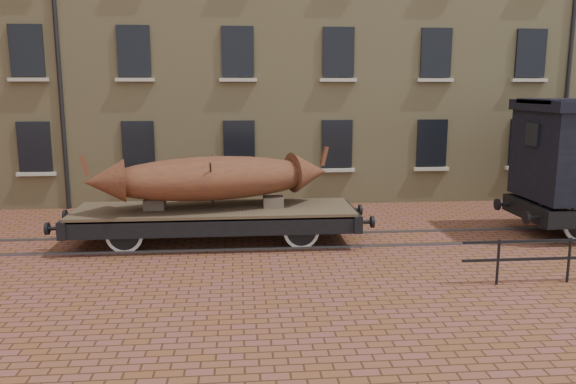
{
  "coord_description": "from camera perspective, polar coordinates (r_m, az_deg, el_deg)",
  "views": [
    {
      "loc": [
        -2.51,
        -14.92,
        4.19
      ],
      "look_at": [
        -1.16,
        0.5,
        1.3
      ],
      "focal_mm": 35.0,
      "sensor_mm": 36.0,
      "label": 1
    }
  ],
  "objects": [
    {
      "name": "warehouse_cream",
      "position": [
        25.67,
        7.74,
        16.77
      ],
      "size": [
        40.0,
        10.19,
        14.0
      ],
      "color": "tan",
      "rests_on": "ground"
    },
    {
      "name": "ground",
      "position": [
        15.7,
        4.38,
        -4.94
      ],
      "size": [
        90.0,
        90.0,
        0.0
      ],
      "primitive_type": "plane",
      "color": "brown"
    },
    {
      "name": "flatcar_wagon",
      "position": [
        15.32,
        -7.44,
        -2.34
      ],
      "size": [
        8.41,
        2.28,
        1.27
      ],
      "color": "brown",
      "rests_on": "ground"
    },
    {
      "name": "rail_track",
      "position": [
        15.69,
        4.38,
        -4.83
      ],
      "size": [
        30.0,
        1.52,
        0.06
      ],
      "color": "#59595E",
      "rests_on": "ground"
    },
    {
      "name": "iron_boat",
      "position": [
        15.13,
        -7.69,
        1.43
      ],
      "size": [
        6.58,
        3.0,
        1.58
      ],
      "color": "brown",
      "rests_on": "flatcar_wagon"
    }
  ]
}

